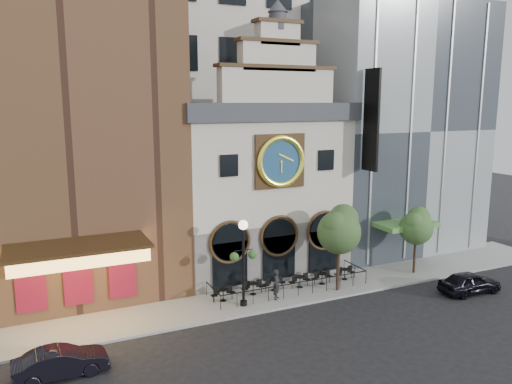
{
  "coord_description": "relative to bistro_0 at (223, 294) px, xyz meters",
  "views": [
    {
      "loc": [
        -15.11,
        -25.13,
        12.42
      ],
      "look_at": [
        -0.77,
        6.0,
        6.19
      ],
      "focal_mm": 35.0,
      "sensor_mm": 36.0,
      "label": 1
    }
  ],
  "objects": [
    {
      "name": "ground",
      "position": [
        4.66,
        -2.47,
        -0.61
      ],
      "size": [
        120.0,
        120.0,
        0.0
      ],
      "primitive_type": "plane",
      "color": "black",
      "rests_on": "ground"
    },
    {
      "name": "sidewalk",
      "position": [
        4.66,
        0.03,
        -0.54
      ],
      "size": [
        44.0,
        5.0,
        0.15
      ],
      "primitive_type": "cube",
      "color": "gray",
      "rests_on": "ground"
    },
    {
      "name": "clock_building",
      "position": [
        4.66,
        5.35,
        6.07
      ],
      "size": [
        12.6,
        8.78,
        18.65
      ],
      "color": "#605E5B",
      "rests_on": "ground"
    },
    {
      "name": "theater_building",
      "position": [
        -8.34,
        7.49,
        11.99
      ],
      "size": [
        14.0,
        15.6,
        25.0
      ],
      "color": "brown",
      "rests_on": "ground"
    },
    {
      "name": "retail_building",
      "position": [
        17.65,
        7.52,
        9.53
      ],
      "size": [
        14.0,
        14.4,
        20.0
      ],
      "color": "gray",
      "rests_on": "ground"
    },
    {
      "name": "office_tower",
      "position": [
        4.66,
        17.53,
        19.39
      ],
      "size": [
        20.0,
        16.0,
        40.0
      ],
      "primitive_type": "cube",
      "color": "beige",
      "rests_on": "ground"
    },
    {
      "name": "cafe_railing",
      "position": [
        4.66,
        0.03,
        -0.01
      ],
      "size": [
        10.6,
        2.6,
        0.9
      ],
      "primitive_type": null,
      "color": "black",
      "rests_on": "sidewalk"
    },
    {
      "name": "bistro_0",
      "position": [
        0.0,
        0.0,
        0.0
      ],
      "size": [
        1.58,
        0.68,
        0.9
      ],
      "color": "black",
      "rests_on": "sidewalk"
    },
    {
      "name": "bistro_1",
      "position": [
        2.14,
        0.19,
        0.0
      ],
      "size": [
        1.58,
        0.68,
        0.9
      ],
      "color": "black",
      "rests_on": "sidewalk"
    },
    {
      "name": "bistro_2",
      "position": [
        3.68,
        0.24,
        0.0
      ],
      "size": [
        1.58,
        0.68,
        0.9
      ],
      "color": "black",
      "rests_on": "sidewalk"
    },
    {
      "name": "bistro_3",
      "position": [
        5.5,
        -0.0,
        0.0
      ],
      "size": [
        1.58,
        0.68,
        0.9
      ],
      "color": "black",
      "rests_on": "sidewalk"
    },
    {
      "name": "bistro_4",
      "position": [
        7.19,
        -0.08,
        0.0
      ],
      "size": [
        1.58,
        0.68,
        0.9
      ],
      "color": "black",
      "rests_on": "sidewalk"
    },
    {
      "name": "bistro_5",
      "position": [
        9.11,
        0.02,
        0.0
      ],
      "size": [
        1.58,
        0.68,
        0.9
      ],
      "color": "black",
      "rests_on": "sidewalk"
    },
    {
      "name": "car_right",
      "position": [
        15.32,
        -5.21,
        0.12
      ],
      "size": [
        4.36,
        1.93,
        1.46
      ],
      "primitive_type": "imported",
      "rotation": [
        0.0,
        0.0,
        1.52
      ],
      "color": "black",
      "rests_on": "ground"
    },
    {
      "name": "car_left",
      "position": [
        -9.77,
        -4.81,
        0.08
      ],
      "size": [
        4.25,
        1.64,
        1.38
      ],
      "primitive_type": "imported",
      "rotation": [
        0.0,
        0.0,
        1.61
      ],
      "color": "black",
      "rests_on": "ground"
    },
    {
      "name": "pedestrian",
      "position": [
        3.17,
        -1.14,
        0.51
      ],
      "size": [
        0.81,
        0.84,
        1.94
      ],
      "primitive_type": "imported",
      "rotation": [
        0.0,
        0.0,
        0.88
      ],
      "color": "black",
      "rests_on": "sidewalk"
    },
    {
      "name": "lamppost",
      "position": [
        0.88,
        -1.18,
        2.85
      ],
      "size": [
        1.71,
        0.58,
        5.35
      ],
      "rotation": [
        0.0,
        0.0,
        -0.03
      ],
      "color": "black",
      "rests_on": "sidewalk"
    },
    {
      "name": "tree_left",
      "position": [
        7.57,
        -1.41,
        3.7
      ],
      "size": [
        2.95,
        2.84,
        5.68
      ],
      "color": "#382619",
      "rests_on": "sidewalk"
    },
    {
      "name": "tree_right",
      "position": [
        14.57,
        -0.85,
        3.06
      ],
      "size": [
        2.49,
        2.4,
        4.8
      ],
      "color": "#382619",
      "rests_on": "sidewalk"
    }
  ]
}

